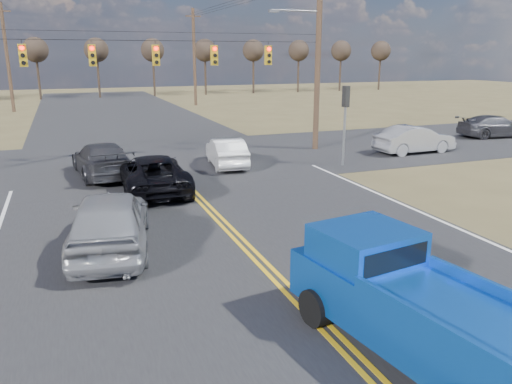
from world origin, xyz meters
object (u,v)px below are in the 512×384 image
object	(u,v)px
pickup_truck	(410,303)
cross_car_east_near	(414,139)
silver_suv	(110,221)
dgrey_car_queue	(102,160)
black_suv	(153,173)
white_car_queue	(226,152)
cross_car_east_far	(495,126)

from	to	relation	value
pickup_truck	cross_car_east_near	bearing A→B (deg)	43.19
silver_suv	dgrey_car_queue	size ratio (longest dim) A/B	0.98
silver_suv	black_suv	world-z (taller)	silver_suv
white_car_queue	cross_car_east_far	size ratio (longest dim) A/B	0.85
cross_car_east_near	silver_suv	bearing A→B (deg)	115.18
pickup_truck	white_car_queue	distance (m)	16.55
dgrey_car_queue	black_suv	bearing A→B (deg)	109.99
pickup_truck	white_car_queue	world-z (taller)	pickup_truck
pickup_truck	cross_car_east_far	xyz separation A→B (m)	(21.18, 18.60, -0.26)
silver_suv	cross_car_east_far	xyz separation A→B (m)	(25.81, 11.53, -0.15)
silver_suv	cross_car_east_near	distance (m)	19.41
silver_suv	cross_car_east_far	bearing A→B (deg)	-146.79
black_suv	cross_car_east_far	bearing A→B (deg)	-164.27
pickup_truck	cross_car_east_near	distance (m)	20.35
pickup_truck	silver_suv	size ratio (longest dim) A/B	1.09
white_car_queue	dgrey_car_queue	distance (m)	5.90
silver_suv	black_suv	size ratio (longest dim) A/B	0.96
pickup_truck	white_car_queue	bearing A→B (deg)	75.40
silver_suv	black_suv	bearing A→B (deg)	-101.22
silver_suv	dgrey_car_queue	distance (m)	9.40
pickup_truck	dgrey_car_queue	size ratio (longest dim) A/B	1.07
black_suv	cross_car_east_far	distance (m)	24.30
dgrey_car_queue	pickup_truck	bearing A→B (deg)	98.55
pickup_truck	cross_car_east_far	world-z (taller)	pickup_truck
pickup_truck	black_suv	distance (m)	13.17
white_car_queue	cross_car_east_far	xyz separation A→B (m)	(19.42, 2.15, 0.03)
pickup_truck	cross_car_east_far	bearing A→B (deg)	32.78
silver_suv	cross_car_east_far	world-z (taller)	silver_suv
silver_suv	white_car_queue	distance (m)	11.35
cross_car_east_near	cross_car_east_far	size ratio (longest dim) A/B	0.93
pickup_truck	cross_car_east_far	size ratio (longest dim) A/B	1.13
silver_suv	white_car_queue	world-z (taller)	silver_suv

